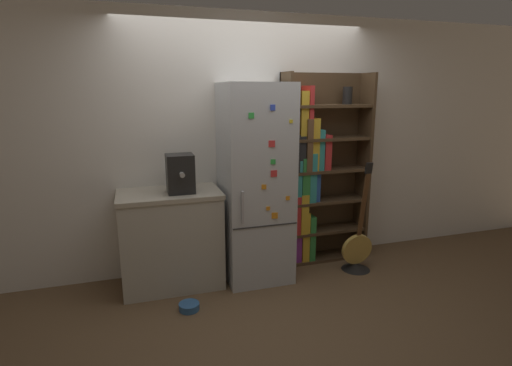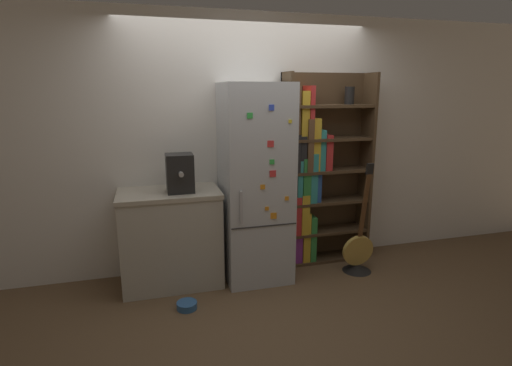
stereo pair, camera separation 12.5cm
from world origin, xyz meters
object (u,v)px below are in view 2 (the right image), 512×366
(espresso_machine, at_px, (180,173))
(guitar, at_px, (358,256))
(refrigerator, at_px, (255,184))
(bookshelf, at_px, (313,176))
(pet_bowl, at_px, (187,305))

(espresso_machine, bearing_deg, guitar, -6.43)
(refrigerator, relative_size, guitar, 1.64)
(refrigerator, xyz_separation_m, bookshelf, (0.70, 0.20, -0.01))
(refrigerator, distance_m, guitar, 1.33)
(bookshelf, bearing_deg, pet_bowl, -154.87)
(bookshelf, xyz_separation_m, guitar, (0.35, -0.41, -0.79))
(espresso_machine, xyz_separation_m, pet_bowl, (-0.03, -0.47, -1.07))
(bookshelf, bearing_deg, espresso_machine, -171.71)
(refrigerator, distance_m, espresso_machine, 0.74)
(bookshelf, relative_size, guitar, 1.73)
(espresso_machine, bearing_deg, pet_bowl, -93.25)
(refrigerator, distance_m, pet_bowl, 1.28)
(refrigerator, relative_size, pet_bowl, 10.73)
(bookshelf, xyz_separation_m, pet_bowl, (-1.45, -0.68, -0.92))
(pet_bowl, bearing_deg, espresso_machine, 86.75)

